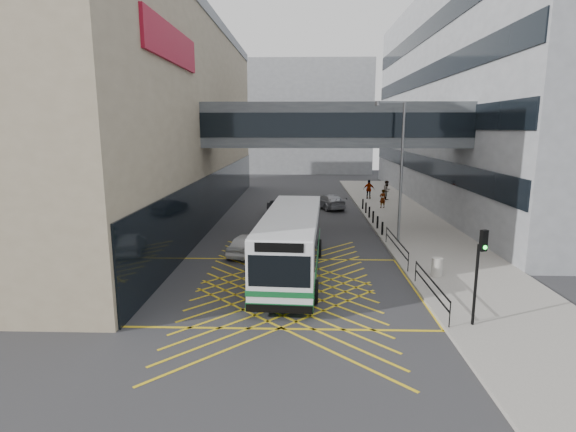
# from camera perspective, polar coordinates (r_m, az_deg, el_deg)

# --- Properties ---
(ground) EXTENTS (120.00, 120.00, 0.00)m
(ground) POSITION_cam_1_polar(r_m,az_deg,el_deg) (21.28, -0.33, -8.98)
(ground) COLOR #333335
(building_whsmith) EXTENTS (24.17, 42.00, 16.00)m
(building_whsmith) POSITION_cam_1_polar(r_m,az_deg,el_deg) (40.56, -26.25, 10.96)
(building_whsmith) COLOR gray
(building_whsmith) RESTS_ON ground
(building_right) EXTENTS (24.09, 44.00, 20.00)m
(building_right) POSITION_cam_1_polar(r_m,az_deg,el_deg) (49.82, 30.39, 12.72)
(building_right) COLOR gray
(building_right) RESTS_ON ground
(building_far) EXTENTS (28.00, 16.00, 18.00)m
(building_far) POSITION_cam_1_polar(r_m,az_deg,el_deg) (80.04, -0.22, 12.31)
(building_far) COLOR gray
(building_far) RESTS_ON ground
(skybridge) EXTENTS (20.00, 4.10, 3.00)m
(skybridge) POSITION_cam_1_polar(r_m,az_deg,el_deg) (32.06, 5.92, 11.39)
(skybridge) COLOR #494E53
(skybridge) RESTS_ON ground
(pavement) EXTENTS (6.00, 54.00, 0.16)m
(pavement) POSITION_cam_1_polar(r_m,az_deg,el_deg) (36.66, 14.75, -0.64)
(pavement) COLOR gray
(pavement) RESTS_ON ground
(box_junction) EXTENTS (12.00, 9.00, 0.01)m
(box_junction) POSITION_cam_1_polar(r_m,az_deg,el_deg) (21.28, -0.33, -8.97)
(box_junction) COLOR gold
(box_junction) RESTS_ON ground
(bus) EXTENTS (3.37, 11.57, 3.20)m
(bus) POSITION_cam_1_polar(r_m,az_deg,el_deg) (22.62, 0.49, -3.20)
(bus) COLOR silver
(bus) RESTS_ON ground
(car_white) EXTENTS (2.56, 4.34, 1.29)m
(car_white) POSITION_cam_1_polar(r_m,az_deg,el_deg) (26.45, -5.21, -3.53)
(car_white) COLOR white
(car_white) RESTS_ON ground
(car_dark) EXTENTS (2.70, 4.39, 1.29)m
(car_dark) POSITION_cam_1_polar(r_m,az_deg,el_deg) (38.44, -1.15, 1.11)
(car_dark) COLOR black
(car_dark) RESTS_ON ground
(car_silver) EXTENTS (3.27, 4.91, 1.41)m
(car_silver) POSITION_cam_1_polar(r_m,az_deg,el_deg) (41.60, 5.25, 1.92)
(car_silver) COLOR #9B9CA3
(car_silver) RESTS_ON ground
(traffic_light) EXTENTS (0.30, 0.43, 3.63)m
(traffic_light) POSITION_cam_1_polar(r_m,az_deg,el_deg) (17.58, 23.15, -5.61)
(traffic_light) COLOR black
(traffic_light) RESTS_ON pavement
(street_lamp) EXTENTS (1.99, 0.65, 8.76)m
(street_lamp) POSITION_cam_1_polar(r_m,az_deg,el_deg) (29.04, 13.90, 6.52)
(street_lamp) COLOR slate
(street_lamp) RESTS_ON pavement
(litter_bin) EXTENTS (0.53, 0.53, 0.92)m
(litter_bin) POSITION_cam_1_polar(r_m,az_deg,el_deg) (23.33, 18.38, -6.15)
(litter_bin) COLOR #ADA89E
(litter_bin) RESTS_ON pavement
(kerb_railings) EXTENTS (0.05, 12.54, 1.00)m
(kerb_railings) POSITION_cam_1_polar(r_m,az_deg,el_deg) (23.32, 15.18, -5.29)
(kerb_railings) COLOR black
(kerb_railings) RESTS_ON pavement
(bollards) EXTENTS (0.14, 10.14, 0.90)m
(bollards) POSITION_cam_1_polar(r_m,az_deg,el_deg) (36.04, 10.52, 0.20)
(bollards) COLOR black
(bollards) RESTS_ON pavement
(pedestrian_a) EXTENTS (0.80, 0.69, 1.68)m
(pedestrian_a) POSITION_cam_1_polar(r_m,az_deg,el_deg) (41.72, 11.91, 2.17)
(pedestrian_a) COLOR gray
(pedestrian_a) RESTS_ON pavement
(pedestrian_b) EXTENTS (1.09, 1.05, 1.96)m
(pedestrian_b) POSITION_cam_1_polar(r_m,az_deg,el_deg) (46.30, 12.44, 3.19)
(pedestrian_b) COLOR gray
(pedestrian_b) RESTS_ON pavement
(pedestrian_c) EXTENTS (1.23, 0.80, 1.92)m
(pedestrian_c) POSITION_cam_1_polar(r_m,az_deg,el_deg) (46.84, 10.24, 3.33)
(pedestrian_c) COLOR gray
(pedestrian_c) RESTS_ON pavement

